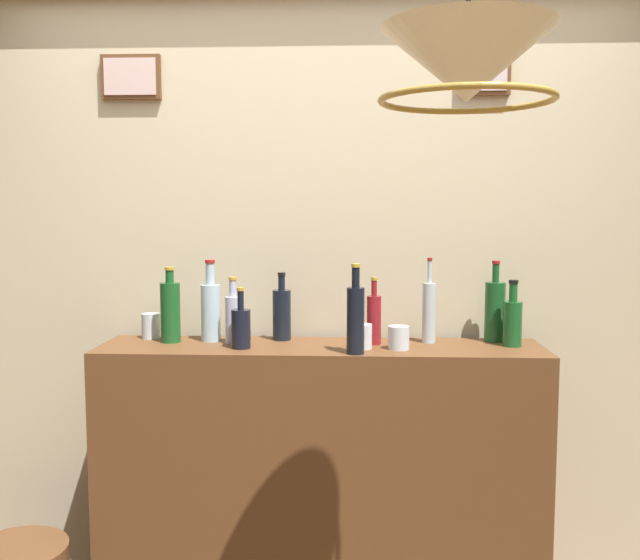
# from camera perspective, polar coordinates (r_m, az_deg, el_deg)

# --- Properties ---
(panelled_rear_partition) EXTENTS (3.43, 0.15, 2.62)m
(panelled_rear_partition) POSITION_cam_1_polar(r_m,az_deg,el_deg) (2.90, 0.29, 0.48)
(panelled_rear_partition) COLOR beige
(panelled_rear_partition) RESTS_ON ground
(bar_shelf_unit) EXTENTS (1.64, 0.37, 1.15)m
(bar_shelf_unit) POSITION_cam_1_polar(r_m,az_deg,el_deg) (2.83, 0.05, -16.69)
(bar_shelf_unit) COLOR brown
(bar_shelf_unit) RESTS_ON ground
(liquor_bottle_tequila) EXTENTS (0.07, 0.07, 0.31)m
(liquor_bottle_tequila) POSITION_cam_1_polar(r_m,az_deg,el_deg) (2.78, -8.67, -2.33)
(liquor_bottle_tequila) COLOR #AACAD9
(liquor_bottle_tequila) RESTS_ON bar_shelf_unit
(liquor_bottle_vodka) EXTENTS (0.06, 0.06, 0.25)m
(liquor_bottle_vodka) POSITION_cam_1_polar(r_m,az_deg,el_deg) (2.72, -6.91, -2.97)
(liquor_bottle_vodka) COLOR silver
(liquor_bottle_vodka) RESTS_ON bar_shelf_unit
(liquor_bottle_bourbon) EXTENTS (0.08, 0.08, 0.31)m
(liquor_bottle_bourbon) POSITION_cam_1_polar(r_m,az_deg,el_deg) (2.82, 13.71, -2.34)
(liquor_bottle_bourbon) COLOR #1A4E24
(liquor_bottle_bourbon) RESTS_ON bar_shelf_unit
(liquor_bottle_gin) EXTENTS (0.05, 0.05, 0.25)m
(liquor_bottle_gin) POSITION_cam_1_polar(r_m,az_deg,el_deg) (2.70, 4.30, -3.03)
(liquor_bottle_gin) COLOR maroon
(liquor_bottle_gin) RESTS_ON bar_shelf_unit
(liquor_bottle_scotch) EXTENTS (0.07, 0.07, 0.22)m
(liquor_bottle_scotch) POSITION_cam_1_polar(r_m,az_deg,el_deg) (2.63, -6.29, -3.74)
(liquor_bottle_scotch) COLOR black
(liquor_bottle_scotch) RESTS_ON bar_shelf_unit
(liquor_bottle_amaro) EXTENTS (0.07, 0.07, 0.26)m
(liquor_bottle_amaro) POSITION_cam_1_polar(r_m,az_deg,el_deg) (2.78, -3.05, -2.66)
(liquor_bottle_amaro) COLOR black
(liquor_bottle_amaro) RESTS_ON bar_shelf_unit
(liquor_bottle_rum) EXTENTS (0.07, 0.07, 0.25)m
(liquor_bottle_rum) POSITION_cam_1_polar(r_m,az_deg,el_deg) (2.74, 15.03, -3.16)
(liquor_bottle_rum) COLOR #1B5625
(liquor_bottle_rum) RESTS_ON bar_shelf_unit
(liquor_bottle_port) EXTENTS (0.06, 0.06, 0.32)m
(liquor_bottle_port) POSITION_cam_1_polar(r_m,az_deg,el_deg) (2.51, 2.83, -3.00)
(liquor_bottle_port) COLOR black
(liquor_bottle_port) RESTS_ON bar_shelf_unit
(liquor_bottle_rye) EXTENTS (0.08, 0.08, 0.29)m
(liquor_bottle_rye) POSITION_cam_1_polar(r_m,az_deg,el_deg) (2.78, -11.79, -2.40)
(liquor_bottle_rye) COLOR #1B5424
(liquor_bottle_rye) RESTS_ON bar_shelf_unit
(liquor_bottle_sherry) EXTENTS (0.05, 0.05, 0.32)m
(liquor_bottle_sherry) POSITION_cam_1_polar(r_m,az_deg,el_deg) (2.74, 8.65, -2.46)
(liquor_bottle_sherry) COLOR silver
(liquor_bottle_sherry) RESTS_ON bar_shelf_unit
(glass_tumbler_rocks) EXTENTS (0.08, 0.08, 0.08)m
(glass_tumbler_rocks) POSITION_cam_1_polar(r_m,az_deg,el_deg) (2.61, 6.27, -4.58)
(glass_tumbler_rocks) COLOR silver
(glass_tumbler_rocks) RESTS_ON bar_shelf_unit
(glass_tumbler_highball) EXTENTS (0.07, 0.07, 0.10)m
(glass_tumbler_highball) POSITION_cam_1_polar(r_m,az_deg,el_deg) (2.89, -13.28, -3.56)
(glass_tumbler_highball) COLOR silver
(glass_tumbler_highball) RESTS_ON bar_shelf_unit
(glass_tumbler_shot) EXTENTS (0.07, 0.07, 0.09)m
(glass_tumbler_shot) POSITION_cam_1_polar(r_m,az_deg,el_deg) (2.61, 3.40, -4.48)
(glass_tumbler_shot) COLOR silver
(glass_tumbler_shot) RESTS_ON bar_shelf_unit
(pendant_lamp) EXTENTS (0.43, 0.43, 0.51)m
(pendant_lamp) POSITION_cam_1_polar(r_m,az_deg,el_deg) (1.82, 11.60, 16.20)
(pendant_lamp) COLOR #EFE5C6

